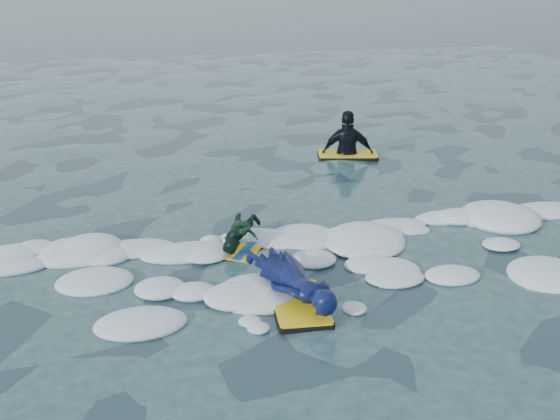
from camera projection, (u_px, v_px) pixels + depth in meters
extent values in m
plane|color=#162F36|center=(300.00, 288.00, 8.89)|extent=(120.00, 120.00, 0.00)
cube|color=black|center=(299.00, 305.00, 8.36)|extent=(0.75, 1.23, 0.06)
cube|color=yellow|center=(299.00, 302.00, 8.34)|extent=(0.72, 1.20, 0.02)
imported|color=navy|center=(294.00, 280.00, 8.51)|extent=(1.06, 1.86, 0.42)
cube|color=black|center=(244.00, 253.00, 9.84)|extent=(0.70, 0.80, 0.04)
cube|color=yellow|center=(244.00, 251.00, 9.84)|extent=(0.68, 0.78, 0.01)
cube|color=#1751B1|center=(244.00, 251.00, 9.83)|extent=(0.46, 0.64, 0.00)
imported|color=#0E351F|center=(241.00, 235.00, 9.96)|extent=(0.94, 1.18, 0.40)
cube|color=black|center=(348.00, 155.00, 14.47)|extent=(1.34, 0.93, 0.06)
cube|color=yellow|center=(348.00, 153.00, 14.45)|extent=(1.31, 0.90, 0.02)
imported|color=black|center=(348.00, 154.00, 14.46)|extent=(1.15, 0.73, 1.82)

